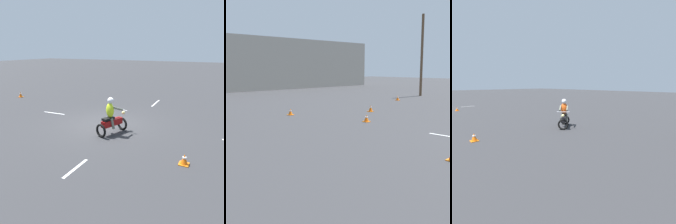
# 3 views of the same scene
# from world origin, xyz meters

# --- Properties ---
(traffic_cone_near_left) EXTENTS (0.32, 0.32, 0.36)m
(traffic_cone_near_left) POSITION_xyz_m (-1.17, 8.34, 0.17)
(traffic_cone_near_left) COLOR orange
(traffic_cone_near_left) RESTS_ON ground
(traffic_cone_mid_center) EXTENTS (0.32, 0.32, 0.36)m
(traffic_cone_mid_center) POSITION_xyz_m (-2.66, 12.84, 0.17)
(traffic_cone_mid_center) COLOR orange
(traffic_cone_mid_center) RESTS_ON ground
(traffic_cone_far_center) EXTENTS (0.32, 0.32, 0.41)m
(traffic_cone_far_center) POSITION_xyz_m (1.76, 10.60, 0.20)
(traffic_cone_far_center) COLOR orange
(traffic_cone_far_center) RESTS_ON ground
(traffic_cone_far_left) EXTENTS (0.32, 0.32, 0.38)m
(traffic_cone_far_left) POSITION_xyz_m (8.45, 13.42, 0.18)
(traffic_cone_far_left) COLOR orange
(traffic_cone_far_left) RESTS_ON ground
(lane_stripe_n) EXTENTS (0.13, 1.27, 0.01)m
(lane_stripe_n) POSITION_xyz_m (-1.30, 4.07, 0.00)
(lane_stripe_n) COLOR silver
(lane_stripe_n) RESTS_ON ground
(utility_pole_near) EXTENTS (0.24, 0.24, 7.66)m
(utility_pole_near) POSITION_xyz_m (13.52, 14.43, 3.83)
(utility_pole_near) COLOR brown
(utility_pole_near) RESTS_ON ground
(building_backdrop) EXTENTS (30.83, 10.60, 6.30)m
(building_backdrop) POSITION_xyz_m (7.95, 35.81, 3.15)
(building_backdrop) COLOR gray
(building_backdrop) RESTS_ON ground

